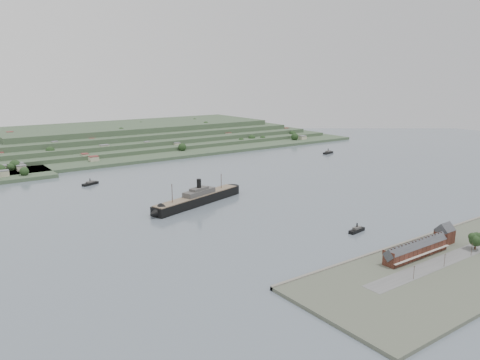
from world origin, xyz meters
TOP-DOWN VIEW (x-y plane):
  - ground at (0.00, 0.00)m, footprint 1400.00×1400.00m
  - near_shore at (0.00, -186.75)m, footprint 220.00×80.00m
  - terrace_row at (-10.00, -168.02)m, footprint 55.60×9.80m
  - gabled_building at (27.50, -164.00)m, footprint 10.40×10.18m
  - far_peninsula at (27.91, 393.10)m, footprint 760.00×309.00m
  - steamship at (-57.60, 19.68)m, footprint 109.71×44.27m
  - tugboat at (0.98, -111.93)m, footprint 15.71×6.02m
  - ferry_west at (-107.84, 150.21)m, footprint 19.00×12.06m
  - ferry_east at (237.68, 144.43)m, footprint 20.60×9.56m
  - fig_tree at (32.00, -183.45)m, footprint 10.59×9.17m

SIDE VIEW (x-z plane):
  - ground at x=0.00m, z-range 0.00..0.00m
  - near_shore at x=0.00m, z-range -0.29..2.31m
  - ferry_west at x=-107.84m, z-range -1.80..5.14m
  - tugboat at x=0.98m, z-range -1.76..5.13m
  - ferry_east at x=237.68m, z-range -1.93..5.53m
  - steamship at x=-57.60m, z-range -8.52..18.50m
  - terrace_row at x=-10.00m, z-range 1.30..12.38m
  - gabled_building at x=27.50m, z-range 1.14..15.23m
  - fig_tree at x=32.00m, z-range 3.31..15.13m
  - far_peninsula at x=27.91m, z-range -3.12..26.88m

